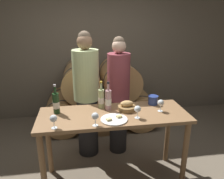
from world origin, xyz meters
TOP-DOWN VIEW (x-y plane):
  - ground_plane at (0.00, 0.00)m, footprint 10.00×10.00m
  - stone_wall_back at (0.00, 2.08)m, footprint 10.00×0.12m
  - barrel_stack at (-0.00, 1.49)m, footprint 2.01×0.94m
  - tasting_table at (0.00, 0.00)m, footprint 1.71×0.63m
  - person_left at (-0.28, 0.62)m, footprint 0.35×0.35m
  - person_right at (0.17, 0.62)m, footprint 0.31×0.31m
  - wine_bottle_red at (-0.64, 0.12)m, footprint 0.07×0.07m
  - wine_bottle_white at (-0.12, 0.19)m, footprint 0.07×0.07m
  - wine_bottle_rose at (-0.04, 0.12)m, footprint 0.07×0.07m
  - blue_crock at (0.54, 0.20)m, footprint 0.13×0.13m
  - bread_basket at (0.17, 0.07)m, footprint 0.21×0.21m
  - cheese_plate at (-0.02, -0.16)m, footprint 0.29×0.29m
  - wine_glass_far_left at (-0.64, -0.24)m, footprint 0.07×0.07m
  - wine_glass_left at (-0.23, -0.25)m, footprint 0.07×0.07m
  - wine_glass_center at (0.24, -0.15)m, footprint 0.07×0.07m
  - wine_glass_right at (0.55, -0.02)m, footprint 0.07×0.07m

SIDE VIEW (x-z plane):
  - ground_plane at x=0.00m, z-range 0.00..0.00m
  - barrel_stack at x=0.00m, z-range -0.06..1.16m
  - tasting_table at x=0.00m, z-range 0.32..1.22m
  - person_right at x=0.17m, z-range 0.02..1.74m
  - cheese_plate at x=-0.02m, z-range 0.89..0.93m
  - person_left at x=-0.28m, z-range 0.02..1.80m
  - bread_basket at x=0.17m, z-range 0.89..1.01m
  - blue_crock at x=0.54m, z-range 0.91..1.02m
  - wine_glass_far_left at x=-0.64m, z-range 0.93..1.08m
  - wine_glass_left at x=-0.23m, z-range 0.93..1.08m
  - wine_glass_center at x=0.24m, z-range 0.93..1.08m
  - wine_glass_right at x=0.55m, z-range 0.93..1.08m
  - wine_bottle_white at x=-0.12m, z-range 0.85..1.19m
  - wine_bottle_red at x=-0.64m, z-range 0.85..1.20m
  - wine_bottle_rose at x=-0.04m, z-range 0.85..1.20m
  - stone_wall_back at x=0.00m, z-range 0.00..3.20m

